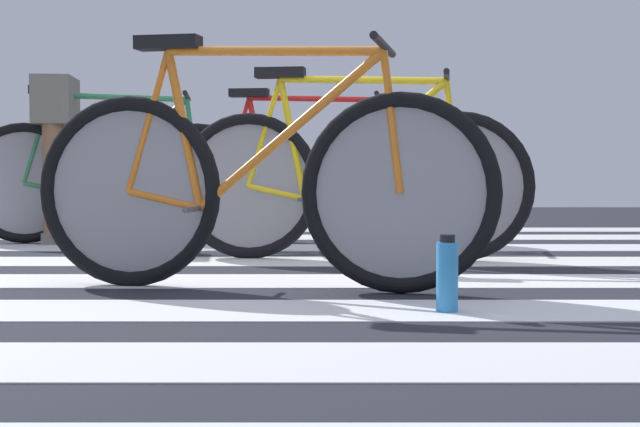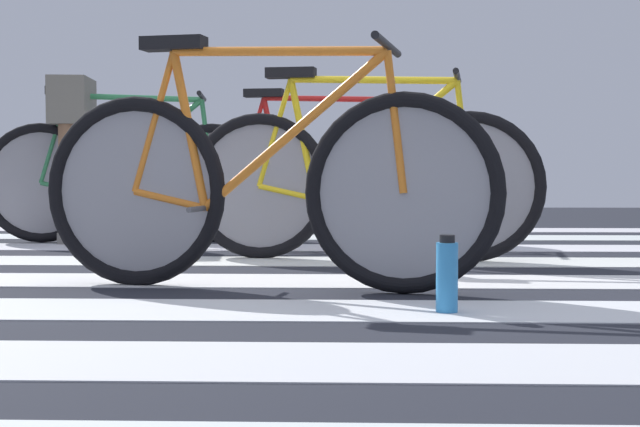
% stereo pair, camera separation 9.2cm
% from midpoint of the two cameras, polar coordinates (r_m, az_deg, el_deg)
% --- Properties ---
extents(ground, '(18.00, 14.00, 0.02)m').
position_cam_midpoint_polar(ground, '(3.66, 0.25, -4.37)').
color(ground, '#22242C').
extents(crosswalk_markings, '(5.45, 6.50, 0.00)m').
position_cam_midpoint_polar(crosswalk_markings, '(3.68, 0.39, -4.14)').
color(crosswalk_markings, silver).
rests_on(crosswalk_markings, ground).
extents(bicycle_1_of_4, '(1.71, 0.56, 0.93)m').
position_cam_midpoint_polar(bicycle_1_of_4, '(3.39, -2.70, 1.78)').
color(bicycle_1_of_4, black).
rests_on(bicycle_1_of_4, ground).
extents(bicycle_2_of_4, '(1.73, 0.52, 0.93)m').
position_cam_midpoint_polar(bicycle_2_of_4, '(4.48, 3.14, 2.02)').
color(bicycle_2_of_4, black).
rests_on(bicycle_2_of_4, ground).
extents(bicycle_3_of_4, '(1.73, 0.52, 0.93)m').
position_cam_midpoint_polar(bicycle_3_of_4, '(5.70, -11.34, 2.13)').
color(bicycle_3_of_4, black).
rests_on(bicycle_3_of_4, ground).
extents(cyclist_3_of_4, '(0.35, 0.43, 0.98)m').
position_cam_midpoint_polar(cyclist_3_of_4, '(5.75, -14.45, 4.61)').
color(cyclist_3_of_4, brown).
rests_on(cyclist_3_of_4, ground).
extents(bicycle_4_of_4, '(1.73, 0.52, 0.93)m').
position_cam_midpoint_polar(bicycle_4_of_4, '(5.68, 0.42, 2.18)').
color(bicycle_4_of_4, black).
rests_on(bicycle_4_of_4, ground).
extents(water_bottle, '(0.07, 0.07, 0.24)m').
position_cam_midpoint_polar(water_bottle, '(2.89, 8.70, -3.81)').
color(water_bottle, '#328BCF').
rests_on(water_bottle, ground).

